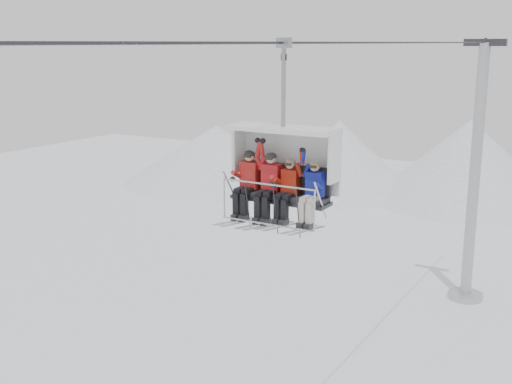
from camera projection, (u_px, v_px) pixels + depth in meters
The scene contains 8 objects.
ridgeline at pixel (506, 177), 51.15m from camera, with size 72.00×21.00×7.00m.
lift_tower_right at pixel (473, 193), 32.87m from camera, with size 2.00×1.80×13.48m.
haul_cable at pixel (256, 43), 12.70m from camera, with size 0.06×0.06×50.00m, color #2B2B30.
chairlift_carrier at pixel (285, 162), 14.39m from camera, with size 2.46×1.17×3.98m.
skier_far_left at pixel (248, 181), 14.64m from camera, with size 0.42×1.69×1.67m.
skier_center_left at pixel (269, 184), 14.36m from camera, with size 0.42×1.69×1.67m.
skier_center_right at pixel (288, 188), 14.12m from camera, with size 0.37×1.69×1.51m.
skier_far_right at pixel (313, 191), 13.83m from camera, with size 0.38×1.69×1.52m.
Camera 1 is at (6.61, -11.24, 13.31)m, focal length 45.00 mm.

